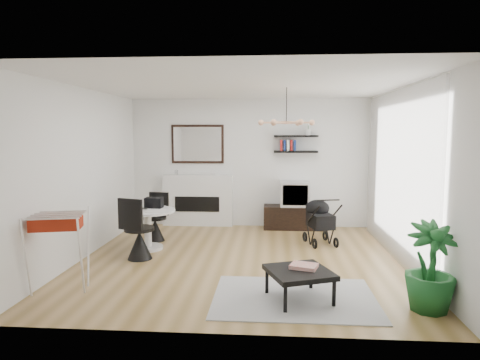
# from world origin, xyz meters

# --- Properties ---
(floor) EXTENTS (5.00, 5.00, 0.00)m
(floor) POSITION_xyz_m (0.00, 0.00, 0.00)
(floor) COLOR olive
(floor) RESTS_ON ground
(ceiling) EXTENTS (5.00, 5.00, 0.00)m
(ceiling) POSITION_xyz_m (0.00, 0.00, 2.70)
(ceiling) COLOR white
(ceiling) RESTS_ON wall_back
(wall_back) EXTENTS (5.00, 0.00, 5.00)m
(wall_back) POSITION_xyz_m (0.00, 2.50, 1.35)
(wall_back) COLOR white
(wall_back) RESTS_ON floor
(wall_left) EXTENTS (0.00, 5.00, 5.00)m
(wall_left) POSITION_xyz_m (-2.50, 0.00, 1.35)
(wall_left) COLOR white
(wall_left) RESTS_ON floor
(wall_right) EXTENTS (0.00, 5.00, 5.00)m
(wall_right) POSITION_xyz_m (2.50, 0.00, 1.35)
(wall_right) COLOR white
(wall_right) RESTS_ON floor
(sheer_curtain) EXTENTS (0.04, 3.60, 2.60)m
(sheer_curtain) POSITION_xyz_m (2.40, 0.20, 1.35)
(sheer_curtain) COLOR white
(sheer_curtain) RESTS_ON wall_right
(fireplace) EXTENTS (1.50, 0.17, 2.16)m
(fireplace) POSITION_xyz_m (-1.10, 2.42, 0.69)
(fireplace) COLOR white
(fireplace) RESTS_ON floor
(shelf_lower) EXTENTS (0.90, 0.25, 0.04)m
(shelf_lower) POSITION_xyz_m (0.97, 2.37, 1.60)
(shelf_lower) COLOR black
(shelf_lower) RESTS_ON wall_back
(shelf_upper) EXTENTS (0.90, 0.25, 0.04)m
(shelf_upper) POSITION_xyz_m (0.97, 2.37, 1.92)
(shelf_upper) COLOR black
(shelf_upper) RESTS_ON wall_back
(pendant_lamp) EXTENTS (0.90, 0.90, 0.10)m
(pendant_lamp) POSITION_xyz_m (0.70, 0.30, 2.15)
(pendant_lamp) COLOR tan
(pendant_lamp) RESTS_ON ceiling
(tv_console) EXTENTS (1.29, 0.45, 0.48)m
(tv_console) POSITION_xyz_m (0.97, 2.26, 0.24)
(tv_console) COLOR black
(tv_console) RESTS_ON floor
(crt_tv) EXTENTS (0.59, 0.52, 0.52)m
(crt_tv) POSITION_xyz_m (0.95, 2.26, 0.74)
(crt_tv) COLOR silver
(crt_tv) RESTS_ON tv_console
(dining_table) EXTENTS (0.94, 0.94, 0.69)m
(dining_table) POSITION_xyz_m (-1.63, 0.51, 0.45)
(dining_table) COLOR white
(dining_table) RESTS_ON floor
(laptop) EXTENTS (0.34, 0.30, 0.02)m
(laptop) POSITION_xyz_m (-1.75, 0.47, 0.70)
(laptop) COLOR black
(laptop) RESTS_ON dining_table
(black_bag) EXTENTS (0.31, 0.20, 0.18)m
(black_bag) POSITION_xyz_m (-1.57, 0.71, 0.78)
(black_bag) COLOR black
(black_bag) RESTS_ON dining_table
(newspaper) EXTENTS (0.36, 0.31, 0.01)m
(newspaper) POSITION_xyz_m (-1.46, 0.41, 0.69)
(newspaper) COLOR silver
(newspaper) RESTS_ON dining_table
(drinking_glass) EXTENTS (0.06, 0.06, 0.10)m
(drinking_glass) POSITION_xyz_m (-1.87, 0.63, 0.74)
(drinking_glass) COLOR white
(drinking_glass) RESTS_ON dining_table
(chair_far) EXTENTS (0.43, 0.45, 0.88)m
(chair_far) POSITION_xyz_m (-1.66, 1.09, 0.28)
(chair_far) COLOR black
(chair_far) RESTS_ON floor
(chair_near) EXTENTS (0.52, 0.53, 0.99)m
(chair_near) POSITION_xyz_m (-1.61, -0.08, 0.31)
(chair_near) COLOR black
(chair_near) RESTS_ON floor
(drying_rack) EXTENTS (0.79, 0.76, 1.00)m
(drying_rack) POSITION_xyz_m (-2.18, -1.49, 0.53)
(drying_rack) COLOR white
(drying_rack) RESTS_ON floor
(stroller) EXTENTS (0.60, 0.78, 0.88)m
(stroller) POSITION_xyz_m (1.34, 1.10, 0.38)
(stroller) COLOR black
(stroller) RESTS_ON floor
(rug) EXTENTS (1.95, 1.41, 0.01)m
(rug) POSITION_xyz_m (0.76, -1.52, 0.01)
(rug) COLOR gray
(rug) RESTS_ON floor
(coffee_table) EXTENTS (0.90, 0.90, 0.36)m
(coffee_table) POSITION_xyz_m (0.81, -1.57, 0.33)
(coffee_table) COLOR black
(coffee_table) RESTS_ON rug
(magazines) EXTENTS (0.37, 0.33, 0.04)m
(magazines) POSITION_xyz_m (0.87, -1.49, 0.39)
(magazines) COLOR #C64031
(magazines) RESTS_ON coffee_table
(potted_plant) EXTENTS (0.66, 0.66, 1.01)m
(potted_plant) POSITION_xyz_m (2.25, -1.76, 0.50)
(potted_plant) COLOR #195923
(potted_plant) RESTS_ON floor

